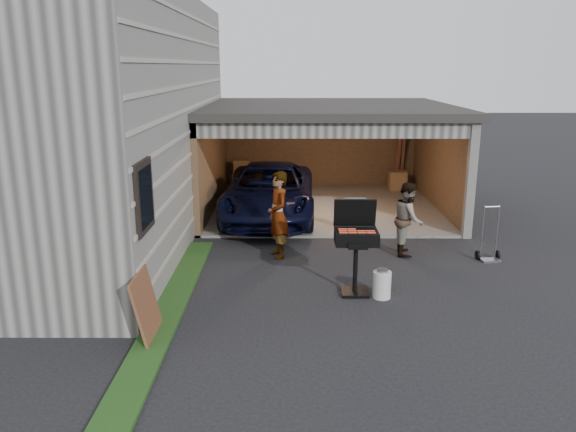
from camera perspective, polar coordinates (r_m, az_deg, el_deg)
The scene contains 11 objects.
ground at distance 9.90m, azimuth 1.67°, elevation -8.31°, with size 80.00×80.00×0.00m, color black.
house at distance 14.34m, azimuth -23.74°, elevation 9.10°, with size 7.00×11.00×5.50m, color #474744.
groundcover_strip at distance 9.20m, azimuth -12.57°, elevation -10.40°, with size 0.50×8.00×0.06m, color #193814.
garage at distance 16.05m, azimuth 3.86°, elevation 7.64°, with size 6.80×6.30×2.90m.
minivan at distance 14.66m, azimuth -1.92°, elevation 2.27°, with size 2.28×4.93×1.37m, color black.
woman at distance 11.68m, azimuth -1.02°, elevation 0.12°, with size 0.67×0.44×1.83m, color silver.
man at distance 12.17m, azimuth 12.10°, elevation -0.25°, with size 0.76×0.59×1.57m, color #482D1C.
bbq_grill at distance 9.85m, azimuth 6.92°, elevation -2.43°, with size 0.74×0.65×1.66m.
propane_tank at distance 9.96m, azimuth 9.51°, elevation -6.89°, with size 0.32×0.32×0.48m, color white.
plywood_panel at distance 8.60m, azimuth -14.21°, elevation -8.90°, with size 0.04×0.91×1.01m, color brown.
hand_truck at distance 12.39m, azimuth 19.76°, elevation -3.25°, with size 0.50×0.39×1.16m.
Camera 1 is at (-0.25, -9.09, 3.92)m, focal length 35.00 mm.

